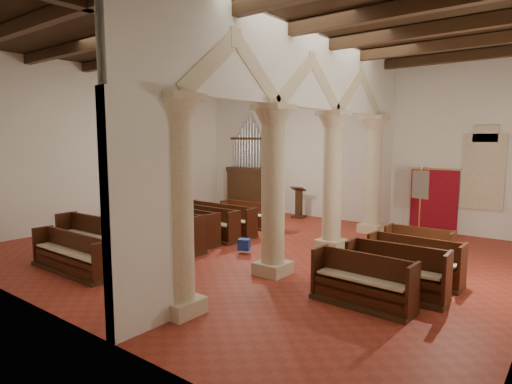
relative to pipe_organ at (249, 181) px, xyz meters
The scene contains 29 objects.
floor 7.24m from the pipe_organ, 50.71° to the right, with size 14.00×14.00×0.00m, color maroon.
ceiling 8.48m from the pipe_organ, 50.71° to the right, with size 14.00×14.00×0.00m, color #302010.
wall_back 4.81m from the pipe_organ, ahead, with size 14.00×0.02×6.00m, color white.
wall_front 12.46m from the pipe_organ, 68.63° to the right, with size 14.00×0.02×6.00m, color white.
wall_left 6.26m from the pipe_organ, 114.44° to the right, with size 0.02×12.00×6.00m, color white.
ceiling_beams 8.38m from the pipe_organ, 50.71° to the right, with size 13.80×11.80×0.30m, color #3E2513, non-canonical shape.
arcade 8.65m from the pipe_organ, 41.12° to the right, with size 0.90×11.90×6.00m.
window_back 9.55m from the pipe_organ, ahead, with size 1.00×0.03×2.20m, color #32715F.
pipe_organ is the anchor object (origin of this frame).
lectern 2.90m from the pipe_organ, ahead, with size 0.57×0.58×1.34m.
dossal_curtain 8.01m from the pipe_organ, ahead, with size 1.80×0.07×2.17m.
processional_banner 8.32m from the pipe_organ, 11.47° to the right, with size 0.55×0.70×2.49m.
hymnal_box_a 10.01m from the pipe_organ, 70.79° to the right, with size 0.31×0.26×0.31m, color navy.
hymnal_box_b 9.74m from the pipe_organ, 63.77° to the right, with size 0.31×0.25×0.31m, color navy.
hymnal_box_c 7.58m from the pipe_organ, 52.62° to the right, with size 0.33×0.26×0.33m, color navy.
tube_heater_a 9.94m from the pipe_organ, 74.73° to the right, with size 0.11×0.11×1.14m, color silver.
tube_heater_b 9.66m from the pipe_organ, 74.82° to the right, with size 0.11×0.11×1.06m, color white.
nave_pew_0 10.23m from the pipe_organ, 77.06° to the right, with size 2.85×0.65×0.97m.
nave_pew_1 9.11m from the pipe_organ, 78.12° to the right, with size 3.33×0.87×1.14m.
nave_pew_2 8.51m from the pipe_organ, 74.68° to the right, with size 2.61×0.84×0.99m.
nave_pew_3 7.36m from the pipe_organ, 74.14° to the right, with size 3.51×0.80×1.14m.
nave_pew_4 6.39m from the pipe_organ, 71.23° to the right, with size 2.88×0.88×1.05m.
nave_pew_5 5.78m from the pipe_organ, 67.58° to the right, with size 2.91×0.74×1.04m.
nave_pew_6 4.97m from the pipe_organ, 64.10° to the right, with size 3.03×0.74×1.01m.
nave_pew_7 4.05m from the pipe_organ, 50.64° to the right, with size 2.55×0.74×0.95m.
aisle_pew_0 11.69m from the pipe_organ, 40.50° to the right, with size 2.06×0.77×1.02m.
aisle_pew_1 11.39m from the pipe_organ, 35.86° to the right, with size 2.07×0.78×1.08m.
aisle_pew_2 10.76m from the pipe_organ, 30.76° to the right, with size 2.12×0.74×1.02m.
aisle_pew_3 9.87m from the pipe_organ, 24.99° to the right, with size 1.68×0.67×0.99m.
Camera 1 is at (7.64, -9.74, 3.25)m, focal length 30.00 mm.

